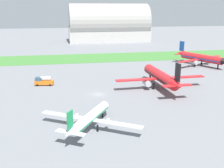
{
  "coord_description": "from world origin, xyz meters",
  "views": [
    {
      "loc": [
        -10.49,
        -82.55,
        27.01
      ],
      "look_at": [
        4.69,
        1.03,
        3.0
      ],
      "focal_mm": 43.58,
      "sensor_mm": 36.0,
      "label": 1
    }
  ],
  "objects_px": {
    "fuel_truck_near_gate": "(44,81)",
    "airplane_midfield_jet": "(161,77)",
    "airplane_parked_jet_far": "(200,58)",
    "airplane_foreground_turboprop": "(90,118)"
  },
  "relations": [
    {
      "from": "fuel_truck_near_gate",
      "to": "airplane_midfield_jet",
      "type": "bearing_deg",
      "value": 173.2
    },
    {
      "from": "airplane_parked_jet_far",
      "to": "fuel_truck_near_gate",
      "type": "bearing_deg",
      "value": -97.8
    },
    {
      "from": "airplane_midfield_jet",
      "to": "airplane_foreground_turboprop",
      "type": "bearing_deg",
      "value": 134.3
    },
    {
      "from": "airplane_parked_jet_far",
      "to": "airplane_foreground_turboprop",
      "type": "height_order",
      "value": "airplane_parked_jet_far"
    },
    {
      "from": "airplane_midfield_jet",
      "to": "airplane_foreground_turboprop",
      "type": "xyz_separation_m",
      "value": [
        -27.43,
        -28.43,
        -1.29
      ]
    },
    {
      "from": "airplane_midfield_jet",
      "to": "fuel_truck_near_gate",
      "type": "xyz_separation_m",
      "value": [
        -40.02,
        10.92,
        -2.46
      ]
    },
    {
      "from": "fuel_truck_near_gate",
      "to": "airplane_parked_jet_far",
      "type": "bearing_deg",
      "value": -154.57
    },
    {
      "from": "airplane_midfield_jet",
      "to": "airplane_foreground_turboprop",
      "type": "relative_size",
      "value": 1.43
    },
    {
      "from": "airplane_midfield_jet",
      "to": "fuel_truck_near_gate",
      "type": "distance_m",
      "value": 41.56
    },
    {
      "from": "airplane_parked_jet_far",
      "to": "fuel_truck_near_gate",
      "type": "xyz_separation_m",
      "value": [
        -71.9,
        -21.95,
        -2.2
      ]
    }
  ]
}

